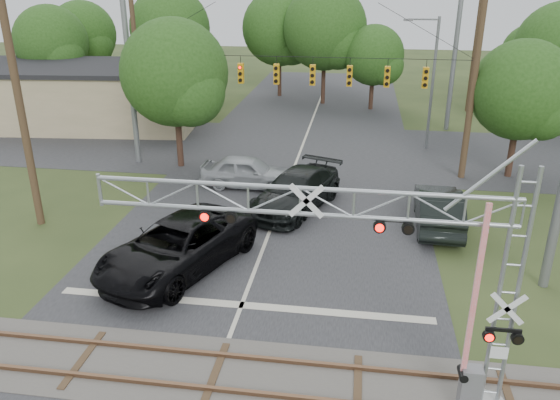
# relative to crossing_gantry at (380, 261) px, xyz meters

# --- Properties ---
(road_main) EXTENTS (14.00, 90.00, 0.02)m
(road_main) POSITION_rel_crossing_gantry_xyz_m (-4.31, 8.36, -4.15)
(road_main) COLOR #272729
(road_main) RESTS_ON ground
(road_cross) EXTENTS (90.00, 12.00, 0.02)m
(road_cross) POSITION_rel_crossing_gantry_xyz_m (-4.31, 22.36, -4.15)
(road_cross) COLOR #272729
(road_cross) RESTS_ON ground
(railroad_track) EXTENTS (90.00, 3.20, 0.17)m
(railroad_track) POSITION_rel_crossing_gantry_xyz_m (-4.31, 0.36, -4.13)
(railroad_track) COLOR #4F4944
(railroad_track) RESTS_ON ground
(crossing_gantry) EXTENTS (10.45, 0.85, 6.68)m
(crossing_gantry) POSITION_rel_crossing_gantry_xyz_m (0.00, 0.00, 0.00)
(crossing_gantry) COLOR gray
(crossing_gantry) RESTS_ON ground
(traffic_signal_span) EXTENTS (19.34, 0.36, 11.50)m
(traffic_signal_span) POSITION_rel_crossing_gantry_xyz_m (-3.45, 18.36, 1.53)
(traffic_signal_span) COLOR slate
(traffic_signal_span) RESTS_ON ground
(pickup_black) EXTENTS (5.62, 7.70, 1.95)m
(pickup_black) POSITION_rel_crossing_gantry_xyz_m (-7.23, 6.03, -3.19)
(pickup_black) COLOR black
(pickup_black) RESTS_ON ground
(car_dark) EXTENTS (4.60, 6.77, 1.82)m
(car_dark) POSITION_rel_crossing_gantry_xyz_m (-3.47, 12.59, -3.25)
(car_dark) COLOR black
(car_dark) RESTS_ON ground
(sedan_silver) EXTENTS (5.03, 2.16, 1.69)m
(sedan_silver) POSITION_rel_crossing_gantry_xyz_m (-6.38, 15.16, -3.31)
(sedan_silver) COLOR #96999D
(sedan_silver) RESTS_ON ground
(suv_dark) EXTENTS (2.09, 5.48, 1.78)m
(suv_dark) POSITION_rel_crossing_gantry_xyz_m (3.06, 11.52, -3.27)
(suv_dark) COLOR black
(suv_dark) RESTS_ON ground
(commercial_building) EXTENTS (19.55, 11.17, 4.39)m
(commercial_building) POSITION_rel_crossing_gantry_xyz_m (-22.06, 27.04, -1.96)
(commercial_building) COLOR #9C8D68
(commercial_building) RESTS_ON ground
(streetlight) EXTENTS (2.20, 0.23, 8.26)m
(streetlight) POSITION_rel_crossing_gantry_xyz_m (3.63, 23.86, 0.46)
(streetlight) COLOR slate
(streetlight) RESTS_ON ground
(utility_poles) EXTENTS (26.99, 28.97, 12.90)m
(utility_poles) POSITION_rel_crossing_gantry_xyz_m (-2.15, 20.76, 1.88)
(utility_poles) COLOR #453220
(utility_poles) RESTS_ON ground
(treeline) EXTENTS (55.37, 27.85, 10.01)m
(treeline) POSITION_rel_crossing_gantry_xyz_m (-4.83, 33.28, 1.57)
(treeline) COLOR #372319
(treeline) RESTS_ON ground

